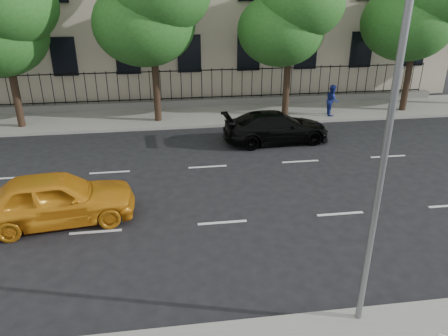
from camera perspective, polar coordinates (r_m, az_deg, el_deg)
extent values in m
plane|color=black|center=(12.20, 1.43, -13.19)|extent=(120.00, 120.00, 0.00)
cube|color=gray|center=(24.73, -3.89, 6.85)|extent=(60.00, 4.00, 0.15)
cube|color=slate|center=(26.28, -4.20, 8.51)|extent=(30.00, 0.50, 0.40)
cube|color=black|center=(26.20, -4.22, 9.15)|extent=(28.80, 0.05, 0.05)
cube|color=black|center=(25.83, -4.33, 12.57)|extent=(28.80, 0.05, 0.05)
cylinder|color=slate|center=(8.97, 20.17, 1.37)|extent=(0.14, 0.14, 8.00)
cylinder|color=#382619|center=(24.60, -25.45, 8.27)|extent=(0.36, 0.36, 2.97)
ellipsoid|color=#23571D|center=(23.62, -26.33, 18.43)|extent=(4.50, 4.50, 3.70)
cylinder|color=#382619|center=(23.44, -8.80, 10.07)|extent=(0.36, 0.36, 3.32)
ellipsoid|color=#23571D|center=(23.19, -10.37, 18.07)|extent=(5.13, 5.13, 4.21)
cylinder|color=#382619|center=(24.39, 8.14, 10.36)|extent=(0.36, 0.36, 3.08)
ellipsoid|color=#23571D|center=(24.05, 7.42, 17.43)|extent=(4.56, 4.56, 3.74)
ellipsoid|color=#23571D|center=(23.71, 10.16, 20.39)|extent=(4.32, 4.32, 3.55)
cylinder|color=#382619|center=(27.13, 22.77, 10.30)|extent=(0.36, 0.36, 3.22)
ellipsoid|color=#23571D|center=(26.71, 22.79, 17.08)|extent=(4.94, 4.94, 4.06)
imported|color=orange|center=(14.91, -21.12, -3.73)|extent=(5.13, 2.59, 1.67)
imported|color=black|center=(20.87, 6.83, 5.32)|extent=(5.15, 2.37, 1.46)
imported|color=navy|center=(25.07, 13.93, 8.62)|extent=(0.77, 0.92, 1.68)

